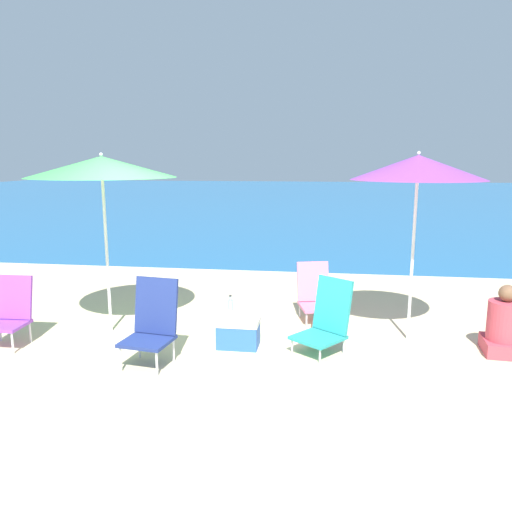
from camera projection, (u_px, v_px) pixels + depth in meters
ground_plane at (188, 381)px, 4.91m from camera, size 60.00×60.00×0.00m
sea_water at (306, 196)px, 29.18m from camera, size 60.00×40.00×0.01m
beach_umbrella_green at (102, 167)px, 5.95m from camera, size 1.77×1.77×2.22m
beach_umbrella_purple at (418, 168)px, 5.67m from camera, size 1.52×1.52×2.24m
beach_chair_pink at (315, 294)px, 6.77m from camera, size 0.57×0.66×0.76m
beach_chair_purple at (10, 310)px, 5.83m from camera, size 0.47×0.50×0.80m
beach_chair_teal at (326, 320)px, 5.63m from camera, size 0.72×0.74×0.83m
beach_chair_navy at (152, 322)px, 5.29m from camera, size 0.55×0.58×0.90m
person_seated_near at (504, 327)px, 5.56m from camera, size 0.45×0.52×0.79m
water_bottle at (230, 304)px, 7.19m from camera, size 0.08×0.08×0.22m
cooler_box at (238, 332)px, 5.79m from camera, size 0.48×0.35×0.34m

